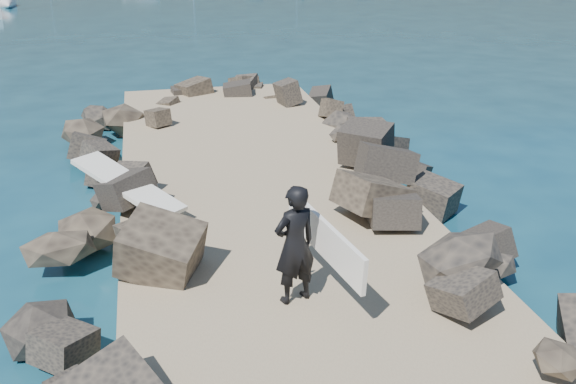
# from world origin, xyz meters

# --- Properties ---
(ground) EXTENTS (800.00, 800.00, 0.00)m
(ground) POSITION_xyz_m (0.00, 0.00, 0.00)
(ground) COLOR #0F384C
(ground) RESTS_ON ground
(jetty) EXTENTS (6.00, 26.00, 0.60)m
(jetty) POSITION_xyz_m (0.00, -2.00, 0.30)
(jetty) COLOR #8C7759
(jetty) RESTS_ON ground
(riprap_left) EXTENTS (2.60, 22.00, 1.00)m
(riprap_left) POSITION_xyz_m (-2.90, -1.50, 0.50)
(riprap_left) COLOR black
(riprap_left) RESTS_ON ground
(riprap_right) EXTENTS (2.60, 22.00, 1.00)m
(riprap_right) POSITION_xyz_m (2.90, -1.50, 0.50)
(riprap_right) COLOR black
(riprap_right) RESTS_ON ground
(surfboard_resting) EXTENTS (2.23, 2.49, 0.09)m
(surfboard_resting) POSITION_xyz_m (-2.81, 0.87, 1.04)
(surfboard_resting) COLOR white
(surfboard_resting) RESTS_ON riprap_left
(surfer_with_board) EXTENTS (1.14, 2.28, 1.87)m
(surfer_with_board) POSITION_xyz_m (-0.30, -3.06, 1.54)
(surfer_with_board) COLOR black
(surfer_with_board) RESTS_ON jetty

